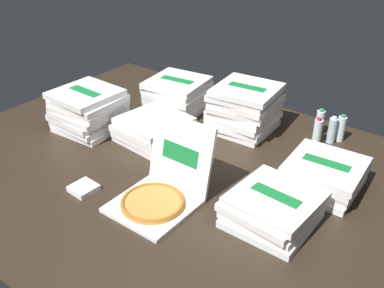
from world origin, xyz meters
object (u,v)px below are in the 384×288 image
object	(u,v)px
pizza_stack_right_far	(178,95)
napkin_pile	(84,188)
open_pizza_box	(161,190)
pizza_stack_left_mid	(323,174)
water_bottle_1	(332,130)
water_bottle_2	(320,122)
pizza_stack_center_near	(89,110)
pizza_stack_center_far	(153,129)
pizza_stack_left_near	(272,208)
pizza_stack_right_mid	(244,108)
water_bottle_3	(317,132)
water_bottle_0	(341,129)

from	to	relation	value
pizza_stack_right_far	napkin_pile	xyz separation A→B (m)	(0.25, -1.19, -0.11)
open_pizza_box	pizza_stack_left_mid	distance (m)	0.95
water_bottle_1	water_bottle_2	xyz separation A→B (m)	(-0.12, 0.06, 0.00)
pizza_stack_center_near	water_bottle_2	distance (m)	1.65
pizza_stack_center_far	pizza_stack_left_near	distance (m)	1.11
pizza_stack_right_mid	water_bottle_2	xyz separation A→B (m)	(0.47, 0.26, -0.08)
pizza_stack_left_near	water_bottle_2	distance (m)	1.08
pizza_stack_left_mid	water_bottle_3	bearing A→B (deg)	117.20
pizza_stack_left_near	pizza_stack_right_far	size ratio (longest dim) A/B	0.98
pizza_stack_left_near	water_bottle_0	bearing A→B (deg)	92.21
pizza_stack_left_near	pizza_stack_right_mid	distance (m)	1.04
pizza_stack_left_near	open_pizza_box	bearing A→B (deg)	-158.70
pizza_stack_left_near	water_bottle_0	world-z (taller)	water_bottle_0
pizza_stack_left_near	water_bottle_0	distance (m)	1.06
pizza_stack_center_near	pizza_stack_right_far	xyz separation A→B (m)	(0.31, 0.64, -0.02)
pizza_stack_center_near	water_bottle_1	xyz separation A→B (m)	(1.48, 0.88, -0.05)
pizza_stack_center_far	water_bottle_1	xyz separation A→B (m)	(1.00, 0.72, 0.01)
pizza_stack_left_near	pizza_stack_right_far	distance (m)	1.47
pizza_stack_center_near	pizza_stack_right_far	size ratio (longest dim) A/B	0.97
pizza_stack_center_far	pizza_stack_left_mid	bearing A→B (deg)	8.92
water_bottle_2	pizza_stack_left_near	bearing A→B (deg)	-79.53
water_bottle_1	open_pizza_box	bearing A→B (deg)	-112.01
pizza_stack_left_near	water_bottle_1	bearing A→B (deg)	94.55
water_bottle_2	water_bottle_3	size ratio (longest dim) A/B	1.00
water_bottle_0	water_bottle_3	size ratio (longest dim) A/B	1.00
water_bottle_1	pizza_stack_left_mid	bearing A→B (deg)	-73.15
pizza_stack_left_near	pizza_stack_right_mid	bearing A→B (deg)	129.81
open_pizza_box	pizza_stack_center_far	world-z (taller)	open_pizza_box
pizza_stack_right_mid	water_bottle_1	bearing A→B (deg)	19.16
pizza_stack_right_far	water_bottle_2	xyz separation A→B (m)	(1.06, 0.29, -0.03)
pizza_stack_left_mid	pizza_stack_right_mid	bearing A→B (deg)	155.82
pizza_stack_right_far	napkin_pile	distance (m)	1.22
open_pizza_box	pizza_stack_center_near	distance (m)	1.05
water_bottle_1	napkin_pile	size ratio (longest dim) A/B	1.39
pizza_stack_left_mid	pizza_stack_right_far	size ratio (longest dim) A/B	0.97
water_bottle_2	pizza_stack_right_far	bearing A→B (deg)	-164.52
pizza_stack_right_far	water_bottle_1	distance (m)	1.19
open_pizza_box	pizza_stack_left_mid	xyz separation A→B (m)	(0.66, 0.68, 0.00)
open_pizza_box	pizza_stack_center_far	xyz separation A→B (m)	(-0.51, 0.50, 0.00)
water_bottle_2	napkin_pile	size ratio (longest dim) A/B	1.39
pizza_stack_center_near	pizza_stack_left_near	bearing A→B (deg)	-4.52
water_bottle_0	napkin_pile	world-z (taller)	water_bottle_0
pizza_stack_right_far	napkin_pile	size ratio (longest dim) A/B	3.36
open_pizza_box	pizza_stack_left_near	distance (m)	0.62
pizza_stack_left_near	water_bottle_1	world-z (taller)	water_bottle_1
open_pizza_box	pizza_stack_right_mid	distance (m)	1.03
pizza_stack_center_far	water_bottle_0	distance (m)	1.30
pizza_stack_right_mid	pizza_stack_left_mid	bearing A→B (deg)	-24.18
pizza_stack_center_near	water_bottle_3	distance (m)	1.62
pizza_stack_center_far	water_bottle_0	xyz separation A→B (m)	(1.04, 0.78, 0.01)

